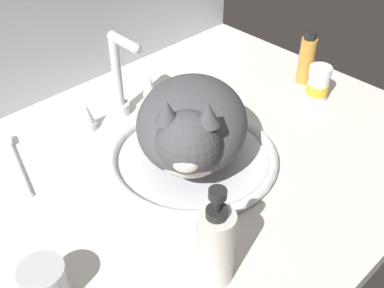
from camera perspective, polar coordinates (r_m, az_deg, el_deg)
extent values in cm
cube|color=silver|center=(90.43, -2.82, -4.02)|extent=(110.72, 75.63, 3.00)
cube|color=#B2B7BC|center=(109.30, -17.21, 12.71)|extent=(110.72, 2.40, 36.06)
torus|color=white|center=(91.13, 0.00, -1.47)|extent=(32.86, 32.86, 2.02)
cylinder|color=white|center=(91.58, 0.00, -1.82)|extent=(29.83, 29.83, 0.60)
cylinder|color=silver|center=(104.99, -8.52, 4.25)|extent=(4.00, 4.00, 2.46)
cylinder|color=silver|center=(100.24, -9.00, 8.55)|extent=(2.00, 2.00, 15.70)
sphere|color=silver|center=(96.64, -9.46, 12.59)|extent=(2.20, 2.20, 2.20)
cylinder|color=silver|center=(93.92, -8.11, 11.94)|extent=(2.00, 7.33, 2.00)
sphere|color=silver|center=(91.26, -6.68, 11.24)|extent=(2.10, 2.10, 2.10)
cylinder|color=silver|center=(101.66, -12.21, 2.18)|extent=(3.20, 3.20, 1.60)
cone|color=silver|center=(99.91, -12.44, 3.61)|extent=(2.88, 2.88, 4.58)
cylinder|color=silver|center=(109.31, -5.03, 5.79)|extent=(3.20, 3.20, 1.60)
cone|color=silver|center=(107.69, -5.12, 7.18)|extent=(2.88, 2.88, 4.58)
ellipsoid|color=#4C4C51|center=(86.20, 0.00, 2.63)|extent=(32.18, 31.80, 14.06)
sphere|color=#4C4C51|center=(76.10, -0.52, 0.28)|extent=(10.49, 10.49, 10.49)
cone|color=#4C4C51|center=(72.62, 1.94, 3.68)|extent=(3.98, 3.98, 3.93)
cone|color=#4C4C51|center=(73.03, -3.01, 3.87)|extent=(3.98, 3.98, 3.93)
ellipsoid|color=silver|center=(73.73, -0.74, -2.24)|extent=(5.29, 5.38, 3.36)
ellipsoid|color=silver|center=(79.66, -0.43, -1.48)|extent=(12.64, 12.92, 7.74)
cylinder|color=#4C4C51|center=(100.88, 0.55, 4.80)|extent=(9.98, 9.44, 3.20)
cylinder|color=#B2B5BA|center=(71.94, -17.10, -15.97)|extent=(6.37, 6.37, 5.68)
cylinder|color=silver|center=(69.35, -17.62, -14.34)|extent=(6.50, 6.50, 1.00)
cylinder|color=silver|center=(68.77, 2.79, -12.18)|extent=(5.50, 5.50, 12.66)
cylinder|color=black|center=(63.58, 2.98, -8.21)|extent=(3.02, 3.02, 1.20)
cylinder|color=black|center=(62.33, 3.03, -7.11)|extent=(1.10, 1.10, 2.28)
cylinder|color=black|center=(61.10, 3.09, -5.96)|extent=(2.47, 2.47, 1.20)
cylinder|color=gold|center=(116.13, 13.49, 9.65)|extent=(3.67, 3.67, 11.10)
cylinder|color=black|center=(113.28, 13.97, 12.50)|extent=(2.75, 2.75, 1.80)
cylinder|color=white|center=(111.38, 14.78, 6.67)|extent=(4.72, 4.72, 6.30)
cylinder|color=gold|center=(111.64, 14.74, 6.45)|extent=(4.86, 4.86, 2.52)
cylinder|color=white|center=(109.40, 15.12, 8.47)|extent=(4.96, 4.96, 1.76)
cylinder|color=silver|center=(94.77, -19.91, -2.82)|extent=(5.17, 15.73, 1.00)
cube|color=white|center=(101.88, -21.13, 0.49)|extent=(1.84, 2.82, 1.20)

